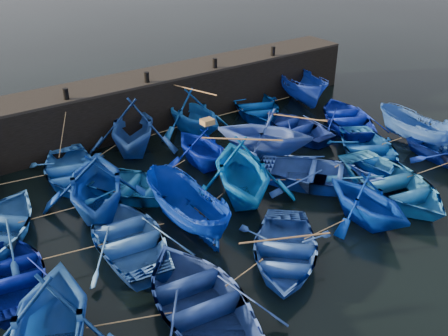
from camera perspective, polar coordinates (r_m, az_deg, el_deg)
ground at (r=18.72m, az=5.75°, el=-5.68°), size 120.00×120.00×0.00m
quay_wall at (r=26.01m, az=-9.49°, el=7.31°), size 26.00×2.50×2.50m
quay_top at (r=25.58m, az=-9.73°, el=10.04°), size 26.00×2.50×0.12m
bollard_1 at (r=23.29m, az=-17.62°, el=8.08°), size 0.24×0.24×0.50m
bollard_2 at (r=24.71m, az=-8.82°, el=10.22°), size 0.24×0.24×0.50m
bollard_3 at (r=26.66m, az=-1.05°, el=11.89°), size 0.24×0.24×0.50m
bollard_4 at (r=29.03m, az=5.63°, el=13.15°), size 0.24×0.24×0.50m
boat_1 at (r=21.80m, az=-17.27°, el=-0.22°), size 4.37×5.26×0.94m
boat_2 at (r=23.33m, az=-10.43°, el=4.73°), size 6.03×6.24×2.52m
boat_3 at (r=24.92m, az=-3.65°, el=6.43°), size 3.85×4.43×2.28m
boat_4 at (r=27.33m, az=3.68°, el=7.04°), size 5.25×5.97×1.03m
boat_5 at (r=29.22m, az=8.84°, el=9.15°), size 3.42×5.38×1.95m
boat_7 at (r=18.87m, az=-14.40°, el=-1.65°), size 5.78×6.13×2.56m
boat_8 at (r=19.98m, az=-10.18°, el=-2.09°), size 5.11×5.40×0.91m
boat_9 at (r=21.72m, az=-2.52°, el=2.50°), size 3.28×3.77×1.93m
boat_10 at (r=22.64m, az=4.67°, el=4.08°), size 5.71×5.79×2.31m
boat_11 at (r=25.23m, az=8.27°, el=4.76°), size 3.15×4.36×0.89m
boat_12 at (r=26.74m, az=13.85°, el=5.71°), size 5.24×5.82×0.99m
boat_13 at (r=16.74m, az=-22.91°, el=-11.05°), size 3.70×4.62×0.85m
boat_14 at (r=17.16m, az=-10.92°, el=-7.61°), size 4.12×5.32×1.02m
boat_15 at (r=17.66m, az=-4.38°, el=-4.59°), size 1.81×4.47×1.71m
boat_16 at (r=19.12m, az=2.02°, el=-0.25°), size 5.88×6.20×2.57m
boat_17 at (r=20.80m, az=10.88°, el=-0.64°), size 6.03×6.24×1.06m
boat_18 at (r=23.31m, az=16.23°, el=1.96°), size 5.47×5.95×1.01m
boat_19 at (r=25.52m, az=20.93°, el=4.19°), size 1.78×4.11×1.55m
boat_20 at (r=13.57m, az=-19.47°, el=-16.39°), size 5.76×6.05×2.49m
boat_21 at (r=14.50m, az=-2.76°, el=-14.73°), size 4.42×5.72×1.09m
boat_22 at (r=16.39m, az=6.91°, el=-9.37°), size 5.43×5.50×0.94m
boat_23 at (r=18.59m, az=16.12°, el=-3.49°), size 3.31×3.80×1.94m
boat_24 at (r=20.77m, az=18.77°, el=-1.69°), size 4.89×6.07×1.12m
wooden_crate at (r=21.43m, az=-1.91°, el=5.31°), size 0.52×0.44×0.23m
mooring_ropes at (r=21.63m, az=-2.42°, el=2.07°), size 18.31×12.01×2.10m
loose_oars at (r=20.85m, az=3.21°, el=3.56°), size 9.46×12.43×1.73m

